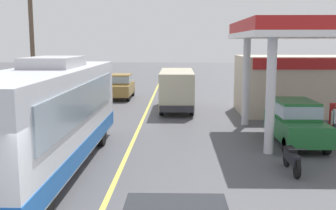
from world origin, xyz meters
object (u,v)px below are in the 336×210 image
Objects in this scene: coach_bus_main at (47,119)px; car_trailing_behind_bus at (121,85)px; pedestrian_by_shop at (290,116)px; motorcycle_parked_forecourt at (292,159)px; car_at_pump at (295,120)px; minibus_opposing_lane at (177,86)px.

car_trailing_behind_bus is (-0.05, 17.46, -0.71)m from coach_bus_main.
coach_bus_main is 10.54m from pedestrian_by_shop.
coach_bus_main is 6.13× the size of motorcycle_parked_forecourt.
car_trailing_behind_bus is at bearing 123.68° from car_at_pump.
motorcycle_parked_forecourt is (3.75, -12.27, -1.03)m from minibus_opposing_lane.
coach_bus_main is 8.03m from motorcycle_parked_forecourt.
car_at_pump is (9.09, 3.76, -0.71)m from coach_bus_main.
minibus_opposing_lane is at bearing 106.98° from motorcycle_parked_forecourt.
coach_bus_main is at bearing -179.73° from motorcycle_parked_forecourt.
coach_bus_main is at bearing -157.54° from car_at_pump.
pedestrian_by_shop is at bearing 83.12° from car_at_pump.
car_trailing_behind_bus is at bearing 129.35° from minibus_opposing_lane.
minibus_opposing_lane is 8.90m from pedestrian_by_shop.
car_trailing_behind_bus is at bearing 126.69° from pedestrian_by_shop.
car_at_pump is 1.00× the size of car_trailing_behind_bus.
motorcycle_parked_forecourt is at bearing -104.77° from pedestrian_by_shop.
car_at_pump is at bearing -96.88° from pedestrian_by_shop.
car_at_pump reaches higher than motorcycle_parked_forecourt.
minibus_opposing_lane is 3.41× the size of motorcycle_parked_forecourt.
coach_bus_main is 13.00m from minibus_opposing_lane.
pedestrian_by_shop is at bearing 28.43° from coach_bus_main.
car_at_pump is 0.69× the size of minibus_opposing_lane.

